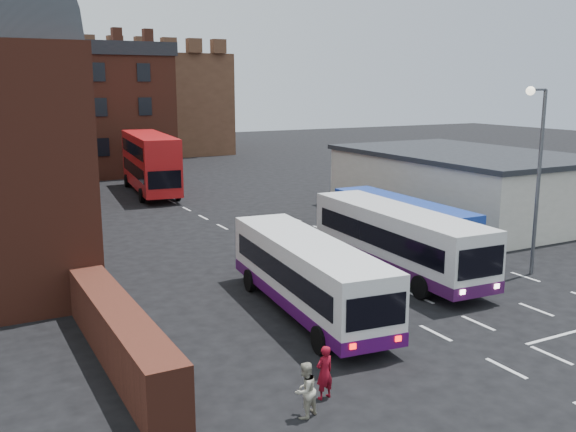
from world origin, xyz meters
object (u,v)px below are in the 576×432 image
bus_white_outbound (307,271)px  pedestrian_red (324,372)px  bus_blue (401,221)px  street_lamp (537,164)px  pedestrian_beige (305,390)px  bus_red_double (150,162)px  bus_white_inbound (397,236)px

bus_white_outbound → pedestrian_red: 6.83m
bus_blue → street_lamp: (2.32, -6.30, 3.50)m
bus_blue → bus_white_outbound: bearing=34.4°
bus_blue → pedestrian_beige: 17.87m
pedestrian_red → pedestrian_beige: size_ratio=1.02×
bus_blue → pedestrian_beige: bus_blue is taller
street_lamp → pedestrian_beige: size_ratio=5.62×
bus_blue → bus_red_double: bearing=-73.2°
bus_red_double → bus_blue: bearing=111.8°
bus_white_outbound → bus_red_double: size_ratio=0.88×
bus_white_outbound → bus_blue: size_ratio=1.06×
street_lamp → pedestrian_red: 15.80m
street_lamp → bus_blue: bearing=110.2°
bus_white_inbound → pedestrian_beige: bearing=45.3°
bus_blue → pedestrian_beige: bearing=45.8°
bus_red_double → street_lamp: (8.61, -29.69, 2.59)m
bus_white_inbound → bus_white_outbound: bearing=25.3°
bus_blue → pedestrian_red: bearing=46.6°
bus_blue → pedestrian_red: bus_blue is taller
bus_blue → bus_red_double: (-6.29, 23.39, 0.91)m
bus_white_inbound → bus_blue: 4.15m
bus_red_double → street_lamp: size_ratio=1.42×
bus_blue → pedestrian_beige: size_ratio=6.54×
bus_red_double → pedestrian_beige: (-6.53, -35.81, -1.73)m
bus_red_double → pedestrian_red: (-5.57, -35.19, -1.71)m
street_lamp → pedestrian_beige: (-15.14, -6.12, -4.32)m
bus_white_outbound → bus_white_inbound: 6.71m
pedestrian_beige → street_lamp: bearing=-179.4°
pedestrian_red → bus_blue: bearing=-144.0°
pedestrian_beige → bus_red_double: bearing=-121.7°
street_lamp → pedestrian_red: size_ratio=5.48×
bus_red_double → street_lamp: street_lamp is taller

